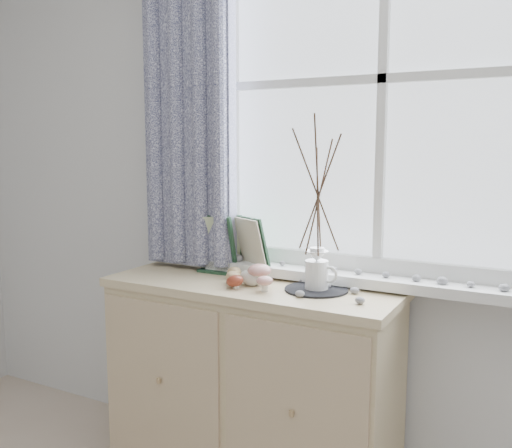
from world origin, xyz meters
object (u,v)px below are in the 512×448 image
botanical_book (231,245)px  twig_pitcher (318,190)px  toadstool_cluster (258,275)px  sideboard (251,384)px

botanical_book → twig_pitcher: size_ratio=0.56×
toadstool_cluster → botanical_book: bearing=147.5°
botanical_book → sideboard: bearing=-32.6°
sideboard → toadstool_cluster: (0.06, -0.04, 0.47)m
botanical_book → toadstool_cluster: 0.25m
sideboard → twig_pitcher: bearing=5.0°
botanical_book → twig_pitcher: (0.42, -0.06, 0.25)m
toadstool_cluster → twig_pitcher: size_ratio=0.26×
botanical_book → twig_pitcher: 0.49m
sideboard → twig_pitcher: size_ratio=1.79×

